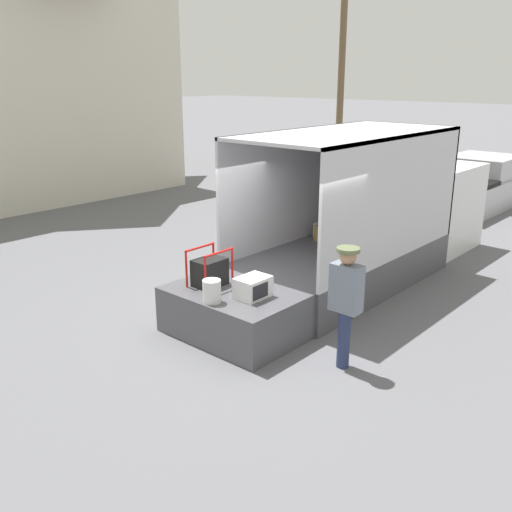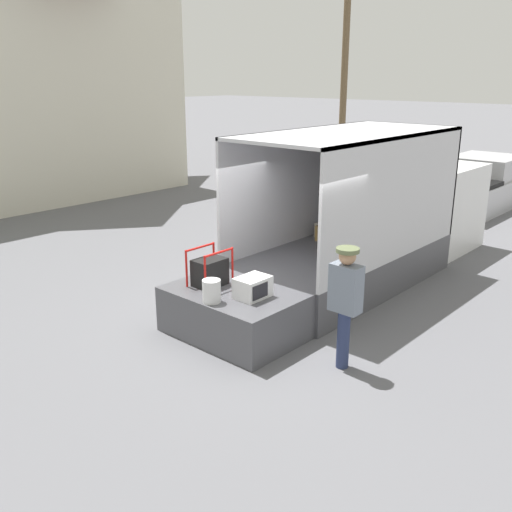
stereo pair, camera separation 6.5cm
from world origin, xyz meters
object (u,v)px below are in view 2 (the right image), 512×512
object	(u,v)px
box_truck	(388,226)
worker_person	(345,295)
orange_bucket	(212,291)
utility_pole	(345,52)
microwave	(253,287)
pickup_truck_silver	(477,187)
portable_generator	(211,271)

from	to	relation	value
box_truck	worker_person	xyz separation A→B (m)	(-4.58, -1.91, 0.23)
orange_bucket	worker_person	world-z (taller)	worker_person
utility_pole	microwave	bearing A→B (deg)	-150.72
microwave	worker_person	world-z (taller)	worker_person
box_truck	worker_person	world-z (taller)	box_truck
orange_bucket	microwave	bearing A→B (deg)	-30.90
microwave	utility_pole	world-z (taller)	utility_pole
box_truck	pickup_truck_silver	world-z (taller)	box_truck
orange_bucket	utility_pole	xyz separation A→B (m)	(15.17, 7.86, 3.97)
microwave	pickup_truck_silver	bearing A→B (deg)	5.85
orange_bucket	utility_pole	size ratio (longest dim) A/B	0.04
portable_generator	pickup_truck_silver	bearing A→B (deg)	1.65
worker_person	utility_pole	bearing A→B (deg)	34.04
portable_generator	worker_person	distance (m)	2.40
orange_bucket	pickup_truck_silver	distance (m)	12.53
pickup_truck_silver	orange_bucket	bearing A→B (deg)	-175.92
microwave	worker_person	xyz separation A→B (m)	(0.27, -1.50, 0.19)
orange_bucket	worker_person	xyz separation A→B (m)	(0.82, -1.83, 0.18)
box_truck	utility_pole	size ratio (longest dim) A/B	0.74
microwave	pickup_truck_silver	size ratio (longest dim) A/B	0.10
worker_person	utility_pole	distance (m)	17.72
worker_person	portable_generator	bearing A→B (deg)	97.59
orange_bucket	utility_pole	distance (m)	17.54
microwave	pickup_truck_silver	world-z (taller)	pickup_truck_silver
orange_bucket	pickup_truck_silver	world-z (taller)	pickup_truck_silver
box_truck	orange_bucket	xyz separation A→B (m)	(-5.40, -0.08, 0.05)
orange_bucket	worker_person	size ratio (longest dim) A/B	0.20
box_truck	microwave	xyz separation A→B (m)	(-4.84, -0.41, 0.04)
box_truck	portable_generator	size ratio (longest dim) A/B	10.95
microwave	orange_bucket	bearing A→B (deg)	149.10
box_truck	worker_person	size ratio (longest dim) A/B	3.93
box_truck	orange_bucket	size ratio (longest dim) A/B	20.07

